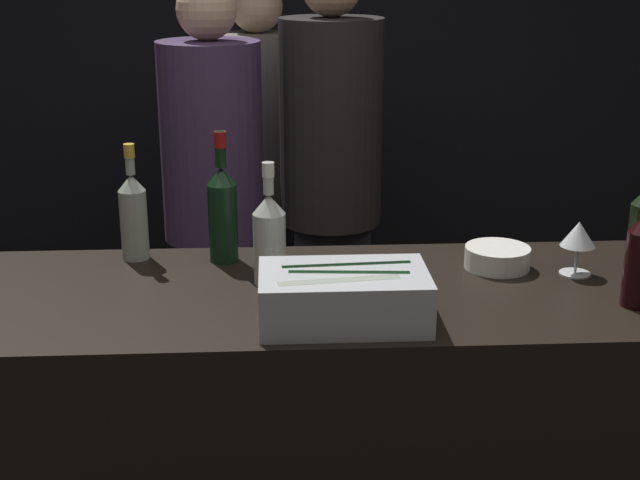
{
  "coord_description": "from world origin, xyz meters",
  "views": [
    {
      "loc": [
        -0.12,
        -1.72,
        1.79
      ],
      "look_at": [
        0.0,
        0.38,
        1.1
      ],
      "focal_mm": 50.0,
      "sensor_mm": 36.0,
      "label": 1
    }
  ],
  "objects_px": {
    "person_in_hoodie": "(213,192)",
    "person_blond_tee": "(331,177)",
    "wine_glass": "(578,236)",
    "red_wine_bottle_burgundy": "(223,210)",
    "white_wine_bottle": "(269,236)",
    "rose_wine_bottle": "(133,213)",
    "person_grey_polo": "(259,163)",
    "bowl_white": "(497,257)",
    "ice_bin_with_bottles": "(344,294)"
  },
  "relations": [
    {
      "from": "wine_glass",
      "to": "rose_wine_bottle",
      "type": "xyz_separation_m",
      "value": [
        -1.16,
        0.19,
        0.02
      ]
    },
    {
      "from": "ice_bin_with_bottles",
      "to": "bowl_white",
      "type": "height_order",
      "value": "ice_bin_with_bottles"
    },
    {
      "from": "person_in_hoodie",
      "to": "rose_wine_bottle",
      "type": "bearing_deg",
      "value": 24.15
    },
    {
      "from": "red_wine_bottle_burgundy",
      "to": "person_in_hoodie",
      "type": "distance_m",
      "value": 0.87
    },
    {
      "from": "rose_wine_bottle",
      "to": "red_wine_bottle_burgundy",
      "type": "bearing_deg",
      "value": -7.28
    },
    {
      "from": "red_wine_bottle_burgundy",
      "to": "person_in_hoodie",
      "type": "bearing_deg",
      "value": 95.39
    },
    {
      "from": "rose_wine_bottle",
      "to": "bowl_white",
      "type": "bearing_deg",
      "value": -7.69
    },
    {
      "from": "wine_glass",
      "to": "red_wine_bottle_burgundy",
      "type": "xyz_separation_m",
      "value": [
        -0.92,
        0.16,
        0.04
      ]
    },
    {
      "from": "ice_bin_with_bottles",
      "to": "wine_glass",
      "type": "bearing_deg",
      "value": 23.54
    },
    {
      "from": "rose_wine_bottle",
      "to": "person_blond_tee",
      "type": "height_order",
      "value": "person_blond_tee"
    },
    {
      "from": "wine_glass",
      "to": "white_wine_bottle",
      "type": "relative_size",
      "value": 0.46
    },
    {
      "from": "ice_bin_with_bottles",
      "to": "red_wine_bottle_burgundy",
      "type": "xyz_separation_m",
      "value": [
        -0.29,
        0.43,
        0.08
      ]
    },
    {
      "from": "ice_bin_with_bottles",
      "to": "person_grey_polo",
      "type": "xyz_separation_m",
      "value": [
        -0.21,
        1.76,
        -0.11
      ]
    },
    {
      "from": "rose_wine_bottle",
      "to": "person_grey_polo",
      "type": "relative_size",
      "value": 0.19
    },
    {
      "from": "rose_wine_bottle",
      "to": "person_in_hoodie",
      "type": "height_order",
      "value": "person_in_hoodie"
    },
    {
      "from": "rose_wine_bottle",
      "to": "person_grey_polo",
      "type": "xyz_separation_m",
      "value": [
        0.33,
        1.29,
        -0.17
      ]
    },
    {
      "from": "wine_glass",
      "to": "bowl_white",
      "type": "bearing_deg",
      "value": 162.76
    },
    {
      "from": "red_wine_bottle_burgundy",
      "to": "white_wine_bottle",
      "type": "xyz_separation_m",
      "value": [
        0.13,
        -0.18,
        -0.02
      ]
    },
    {
      "from": "wine_glass",
      "to": "white_wine_bottle",
      "type": "xyz_separation_m",
      "value": [
        -0.8,
        -0.02,
        0.02
      ]
    },
    {
      "from": "person_in_hoodie",
      "to": "person_blond_tee",
      "type": "bearing_deg",
      "value": 129.92
    },
    {
      "from": "red_wine_bottle_burgundy",
      "to": "person_grey_polo",
      "type": "xyz_separation_m",
      "value": [
        0.08,
        1.33,
        -0.18
      ]
    },
    {
      "from": "wine_glass",
      "to": "rose_wine_bottle",
      "type": "distance_m",
      "value": 1.18
    },
    {
      "from": "bowl_white",
      "to": "white_wine_bottle",
      "type": "bearing_deg",
      "value": -172.54
    },
    {
      "from": "ice_bin_with_bottles",
      "to": "wine_glass",
      "type": "height_order",
      "value": "wine_glass"
    },
    {
      "from": "red_wine_bottle_burgundy",
      "to": "wine_glass",
      "type": "bearing_deg",
      "value": -9.85
    },
    {
      "from": "person_grey_polo",
      "to": "white_wine_bottle",
      "type": "bearing_deg",
      "value": -93.49
    },
    {
      "from": "rose_wine_bottle",
      "to": "wine_glass",
      "type": "bearing_deg",
      "value": -9.31
    },
    {
      "from": "rose_wine_bottle",
      "to": "person_blond_tee",
      "type": "xyz_separation_m",
      "value": [
        0.59,
        0.85,
        -0.12
      ]
    },
    {
      "from": "ice_bin_with_bottles",
      "to": "white_wine_bottle",
      "type": "distance_m",
      "value": 0.31
    },
    {
      "from": "bowl_white",
      "to": "rose_wine_bottle",
      "type": "bearing_deg",
      "value": 172.31
    },
    {
      "from": "ice_bin_with_bottles",
      "to": "rose_wine_bottle",
      "type": "xyz_separation_m",
      "value": [
        -0.53,
        0.46,
        0.06
      ]
    },
    {
      "from": "rose_wine_bottle",
      "to": "red_wine_bottle_burgundy",
      "type": "xyz_separation_m",
      "value": [
        0.24,
        -0.03,
        0.02
      ]
    },
    {
      "from": "person_in_hoodie",
      "to": "person_grey_polo",
      "type": "bearing_deg",
      "value": -163.7
    },
    {
      "from": "rose_wine_bottle",
      "to": "person_grey_polo",
      "type": "distance_m",
      "value": 1.35
    },
    {
      "from": "ice_bin_with_bottles",
      "to": "red_wine_bottle_burgundy",
      "type": "height_order",
      "value": "red_wine_bottle_burgundy"
    },
    {
      "from": "person_in_hoodie",
      "to": "person_grey_polo",
      "type": "xyz_separation_m",
      "value": [
        0.16,
        0.47,
        -0.0
      ]
    },
    {
      "from": "wine_glass",
      "to": "ice_bin_with_bottles",
      "type": "bearing_deg",
      "value": -156.46
    },
    {
      "from": "white_wine_bottle",
      "to": "bowl_white",
      "type": "bearing_deg",
      "value": 7.46
    },
    {
      "from": "rose_wine_bottle",
      "to": "person_in_hoodie",
      "type": "distance_m",
      "value": 0.85
    },
    {
      "from": "wine_glass",
      "to": "red_wine_bottle_burgundy",
      "type": "bearing_deg",
      "value": 170.15
    },
    {
      "from": "bowl_white",
      "to": "person_blond_tee",
      "type": "distance_m",
      "value": 1.06
    },
    {
      "from": "wine_glass",
      "to": "person_in_hoodie",
      "type": "distance_m",
      "value": 1.43
    },
    {
      "from": "ice_bin_with_bottles",
      "to": "bowl_white",
      "type": "distance_m",
      "value": 0.55
    },
    {
      "from": "bowl_white",
      "to": "rose_wine_bottle",
      "type": "relative_size",
      "value": 0.54
    },
    {
      "from": "red_wine_bottle_burgundy",
      "to": "white_wine_bottle",
      "type": "distance_m",
      "value": 0.22
    },
    {
      "from": "wine_glass",
      "to": "person_blond_tee",
      "type": "relative_size",
      "value": 0.08
    },
    {
      "from": "wine_glass",
      "to": "person_blond_tee",
      "type": "distance_m",
      "value": 1.19
    },
    {
      "from": "bowl_white",
      "to": "white_wine_bottle",
      "type": "height_order",
      "value": "white_wine_bottle"
    },
    {
      "from": "bowl_white",
      "to": "red_wine_bottle_burgundy",
      "type": "height_order",
      "value": "red_wine_bottle_burgundy"
    },
    {
      "from": "bowl_white",
      "to": "person_in_hoodie",
      "type": "xyz_separation_m",
      "value": [
        -0.81,
        0.95,
        -0.07
      ]
    }
  ]
}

